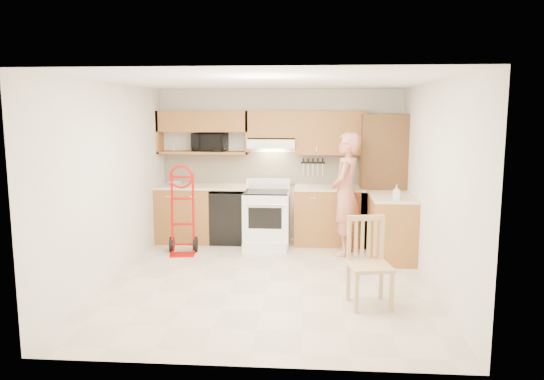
# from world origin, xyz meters

# --- Properties ---
(floor) EXTENTS (4.00, 4.50, 0.02)m
(floor) POSITION_xyz_m (0.00, 0.00, -0.01)
(floor) COLOR beige
(floor) RESTS_ON ground
(ceiling) EXTENTS (4.00, 4.50, 0.02)m
(ceiling) POSITION_xyz_m (0.00, 0.00, 2.51)
(ceiling) COLOR white
(ceiling) RESTS_ON ground
(wall_back) EXTENTS (4.00, 0.02, 2.50)m
(wall_back) POSITION_xyz_m (0.00, 2.26, 1.25)
(wall_back) COLOR white
(wall_back) RESTS_ON ground
(wall_front) EXTENTS (4.00, 0.02, 2.50)m
(wall_front) POSITION_xyz_m (0.00, -2.26, 1.25)
(wall_front) COLOR white
(wall_front) RESTS_ON ground
(wall_left) EXTENTS (0.02, 4.50, 2.50)m
(wall_left) POSITION_xyz_m (-2.01, 0.00, 1.25)
(wall_left) COLOR white
(wall_left) RESTS_ON ground
(wall_right) EXTENTS (0.02, 4.50, 2.50)m
(wall_right) POSITION_xyz_m (2.01, 0.00, 1.25)
(wall_right) COLOR white
(wall_right) RESTS_ON ground
(backsplash) EXTENTS (3.92, 0.03, 0.55)m
(backsplash) POSITION_xyz_m (0.00, 2.23, 1.20)
(backsplash) COLOR beige
(backsplash) RESTS_ON wall_back
(lower_cab_left) EXTENTS (0.90, 0.60, 0.90)m
(lower_cab_left) POSITION_xyz_m (-1.55, 1.95, 0.45)
(lower_cab_left) COLOR brown
(lower_cab_left) RESTS_ON ground
(dishwasher) EXTENTS (0.60, 0.60, 0.85)m
(dishwasher) POSITION_xyz_m (-0.80, 1.95, 0.42)
(dishwasher) COLOR black
(dishwasher) RESTS_ON ground
(lower_cab_right) EXTENTS (1.14, 0.60, 0.90)m
(lower_cab_right) POSITION_xyz_m (0.83, 1.95, 0.45)
(lower_cab_right) COLOR brown
(lower_cab_right) RESTS_ON ground
(countertop_left) EXTENTS (1.50, 0.63, 0.04)m
(countertop_left) POSITION_xyz_m (-1.25, 1.95, 0.92)
(countertop_left) COLOR beige
(countertop_left) RESTS_ON lower_cab_left
(countertop_right) EXTENTS (1.14, 0.63, 0.04)m
(countertop_right) POSITION_xyz_m (0.83, 1.95, 0.92)
(countertop_right) COLOR beige
(countertop_right) RESTS_ON lower_cab_right
(cab_return_right) EXTENTS (0.60, 1.00, 0.90)m
(cab_return_right) POSITION_xyz_m (1.70, 1.15, 0.45)
(cab_return_right) COLOR brown
(cab_return_right) RESTS_ON ground
(countertop_return) EXTENTS (0.63, 1.00, 0.04)m
(countertop_return) POSITION_xyz_m (1.70, 1.15, 0.92)
(countertop_return) COLOR beige
(countertop_return) RESTS_ON cab_return_right
(pantry_tall) EXTENTS (0.70, 0.60, 2.10)m
(pantry_tall) POSITION_xyz_m (1.65, 1.95, 1.05)
(pantry_tall) COLOR #4E2C15
(pantry_tall) RESTS_ON ground
(upper_cab_left) EXTENTS (1.50, 0.33, 0.34)m
(upper_cab_left) POSITION_xyz_m (-1.25, 2.08, 1.98)
(upper_cab_left) COLOR brown
(upper_cab_left) RESTS_ON wall_back
(upper_shelf_mw) EXTENTS (1.50, 0.33, 0.04)m
(upper_shelf_mw) POSITION_xyz_m (-1.25, 2.08, 1.47)
(upper_shelf_mw) COLOR brown
(upper_shelf_mw) RESTS_ON wall_back
(upper_cab_center) EXTENTS (0.76, 0.33, 0.44)m
(upper_cab_center) POSITION_xyz_m (-0.12, 2.08, 1.94)
(upper_cab_center) COLOR brown
(upper_cab_center) RESTS_ON wall_back
(upper_cab_right) EXTENTS (1.14, 0.33, 0.70)m
(upper_cab_right) POSITION_xyz_m (0.83, 2.08, 1.80)
(upper_cab_right) COLOR brown
(upper_cab_right) RESTS_ON wall_back
(range_hood) EXTENTS (0.76, 0.46, 0.14)m
(range_hood) POSITION_xyz_m (-0.12, 2.02, 1.63)
(range_hood) COLOR white
(range_hood) RESTS_ON wall_back
(knife_strip) EXTENTS (0.40, 0.05, 0.29)m
(knife_strip) POSITION_xyz_m (0.55, 2.21, 1.24)
(knife_strip) COLOR black
(knife_strip) RESTS_ON backsplash
(microwave) EXTENTS (0.57, 0.41, 0.30)m
(microwave) POSITION_xyz_m (-1.14, 2.08, 1.64)
(microwave) COLOR black
(microwave) RESTS_ON upper_shelf_mw
(range) EXTENTS (0.71, 0.94, 1.05)m
(range) POSITION_xyz_m (-0.18, 1.67, 0.53)
(range) COLOR white
(range) RESTS_ON ground
(person) EXTENTS (0.60, 0.76, 1.84)m
(person) POSITION_xyz_m (1.03, 1.35, 0.92)
(person) COLOR #C97360
(person) RESTS_ON ground
(hand_truck) EXTENTS (0.53, 0.50, 1.22)m
(hand_truck) POSITION_xyz_m (-1.41, 1.17, 0.61)
(hand_truck) COLOR #BA0705
(hand_truck) RESTS_ON ground
(dining_chair) EXTENTS (0.52, 0.55, 0.99)m
(dining_chair) POSITION_xyz_m (1.18, -0.77, 0.50)
(dining_chair) COLOR tan
(dining_chair) RESTS_ON ground
(soap_bottle) EXTENTS (0.10, 0.10, 0.20)m
(soap_bottle) POSITION_xyz_m (1.70, 0.83, 1.04)
(soap_bottle) COLOR white
(soap_bottle) RESTS_ON countertop_return
(bowl) EXTENTS (0.28, 0.28, 0.05)m
(bowl) POSITION_xyz_m (-1.72, 1.95, 0.97)
(bowl) COLOR white
(bowl) RESTS_ON countertop_left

